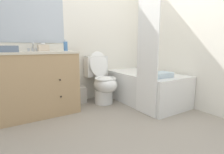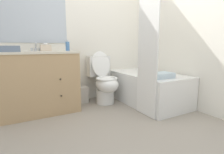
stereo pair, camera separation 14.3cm
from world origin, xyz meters
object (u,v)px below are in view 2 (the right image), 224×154
object	(u,v)px
bathtub	(147,88)
soap_dispenser	(68,46)
sink_faucet	(36,49)
bath_towel_folded	(161,75)
toilet	(104,81)
wastebasket	(81,95)
tissue_box	(46,48)
hand_towel_folded	(8,49)
vanity_cabinet	(40,82)

from	to	relation	value
bathtub	soap_dispenser	bearing A→B (deg)	158.40
sink_faucet	bath_towel_folded	xyz separation A→B (m)	(1.51, -1.05, -0.37)
soap_dispenser	toilet	bearing A→B (deg)	-12.95
wastebasket	tissue_box	distance (m)	0.95
bathtub	wastebasket	size ratio (longest dim) A/B	5.03
toilet	bath_towel_folded	bearing A→B (deg)	-56.84
soap_dispenser	hand_towel_folded	world-z (taller)	soap_dispenser
vanity_cabinet	wastebasket	xyz separation A→B (m)	(0.66, 0.13, -0.31)
vanity_cabinet	soap_dispenser	world-z (taller)	soap_dispenser
vanity_cabinet	hand_towel_folded	bearing A→B (deg)	-154.25
soap_dispenser	wastebasket	bearing A→B (deg)	15.29
vanity_cabinet	toilet	size ratio (longest dim) A/B	1.20
tissue_box	sink_faucet	bearing A→B (deg)	146.40
bathtub	wastebasket	bearing A→B (deg)	151.49
toilet	vanity_cabinet	bearing A→B (deg)	176.90
wastebasket	hand_towel_folded	distance (m)	1.31
sink_faucet	bath_towel_folded	bearing A→B (deg)	-34.76
hand_towel_folded	bath_towel_folded	xyz separation A→B (m)	(1.86, -0.67, -0.37)
vanity_cabinet	bath_towel_folded	bearing A→B (deg)	-29.08
tissue_box	soap_dispenser	bearing A→B (deg)	-9.05
wastebasket	soap_dispenser	world-z (taller)	soap_dispenser
wastebasket	soap_dispenser	xyz separation A→B (m)	(-0.22, -0.06, 0.82)
bathtub	tissue_box	distance (m)	1.74
tissue_box	vanity_cabinet	bearing A→B (deg)	-135.61
bathtub	soap_dispenser	size ratio (longest dim) A/B	8.15
sink_faucet	soap_dispenser	size ratio (longest dim) A/B	0.85
soap_dispenser	bathtub	bearing A→B (deg)	-21.60
toilet	hand_towel_folded	distance (m)	1.46
wastebasket	tissue_box	world-z (taller)	tissue_box
bathtub	hand_towel_folded	size ratio (longest dim) A/B	5.16
bathtub	bath_towel_folded	world-z (taller)	bath_towel_folded
bath_towel_folded	tissue_box	bearing A→B (deg)	145.14
tissue_box	bathtub	bearing A→B (deg)	-19.13
vanity_cabinet	bathtub	world-z (taller)	vanity_cabinet
toilet	tissue_box	bearing A→B (deg)	168.45
hand_towel_folded	vanity_cabinet	bearing A→B (deg)	25.75
toilet	soap_dispenser	distance (m)	0.82
vanity_cabinet	hand_towel_folded	xyz separation A→B (m)	(-0.35, -0.17, 0.47)
vanity_cabinet	soap_dispenser	bearing A→B (deg)	9.54
wastebasket	bath_towel_folded	bearing A→B (deg)	-48.75
sink_faucet	wastebasket	distance (m)	1.02
sink_faucet	bathtub	distance (m)	1.87
sink_faucet	soap_dispenser	world-z (taller)	soap_dispenser
tissue_box	toilet	bearing A→B (deg)	-11.55
sink_faucet	tissue_box	distance (m)	0.15
toilet	soap_dispenser	size ratio (longest dim) A/B	5.18
toilet	tissue_box	size ratio (longest dim) A/B	5.83
wastebasket	bath_towel_folded	size ratio (longest dim) A/B	0.79
tissue_box	hand_towel_folded	distance (m)	0.56
vanity_cabinet	hand_towel_folded	world-z (taller)	hand_towel_folded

